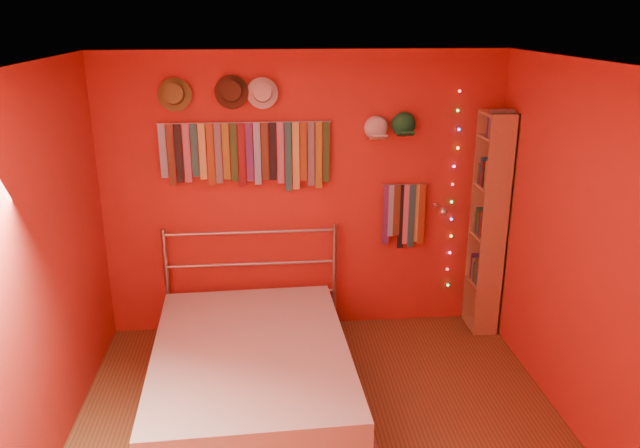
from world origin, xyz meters
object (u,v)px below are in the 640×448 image
object	(u,v)px
reading_lamp	(442,211)
bookshelf	(493,223)
bed	(252,370)
tie_rack	(248,152)

from	to	relation	value
reading_lamp	bookshelf	world-z (taller)	bookshelf
reading_lamp	bookshelf	xyz separation A→B (m)	(0.48, 0.01, -0.14)
bed	bookshelf	bearing A→B (deg)	21.68
bookshelf	bed	bearing A→B (deg)	-156.35
tie_rack	bed	distance (m)	1.80
bookshelf	bed	world-z (taller)	bookshelf
tie_rack	bookshelf	world-z (taller)	bookshelf
bed	reading_lamp	bearing A→B (deg)	27.03
tie_rack	bookshelf	distance (m)	2.24
tie_rack	bed	bearing A→B (deg)	-90.36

